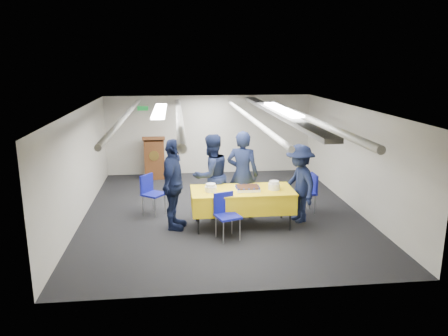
{
  "coord_description": "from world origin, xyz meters",
  "views": [
    {
      "loc": [
        -0.98,
        -9.2,
        3.3
      ],
      "look_at": [
        0.03,
        -0.2,
        1.05
      ],
      "focal_mm": 35.0,
      "sensor_mm": 36.0,
      "label": 1
    }
  ],
  "objects_px": {
    "serving_table": "(242,200)",
    "sheet_cake": "(248,188)",
    "sailor_d": "(299,183)",
    "chair_left": "(151,190)",
    "sailor_c": "(173,185)",
    "podium": "(155,157)",
    "chair_near": "(226,211)",
    "sailor_a": "(242,174)",
    "sailor_b": "(211,176)",
    "chair_right": "(309,189)"
  },
  "relations": [
    {
      "from": "chair_left",
      "to": "sailor_c",
      "type": "xyz_separation_m",
      "value": [
        0.51,
        -0.94,
        0.38
      ]
    },
    {
      "from": "sheet_cake",
      "to": "sailor_a",
      "type": "height_order",
      "value": "sailor_a"
    },
    {
      "from": "sheet_cake",
      "to": "podium",
      "type": "bearing_deg",
      "value": 116.74
    },
    {
      "from": "sheet_cake",
      "to": "chair_left",
      "type": "xyz_separation_m",
      "value": [
        -1.98,
        1.01,
        -0.28
      ]
    },
    {
      "from": "sailor_b",
      "to": "sailor_c",
      "type": "relative_size",
      "value": 0.98
    },
    {
      "from": "serving_table",
      "to": "sheet_cake",
      "type": "xyz_separation_m",
      "value": [
        0.1,
        -0.05,
        0.25
      ]
    },
    {
      "from": "chair_near",
      "to": "sailor_a",
      "type": "distance_m",
      "value": 1.29
    },
    {
      "from": "serving_table",
      "to": "podium",
      "type": "bearing_deg",
      "value": 115.87
    },
    {
      "from": "chair_near",
      "to": "chair_right",
      "type": "relative_size",
      "value": 1.0
    },
    {
      "from": "sheet_cake",
      "to": "sailor_b",
      "type": "relative_size",
      "value": 0.27
    },
    {
      "from": "podium",
      "to": "chair_left",
      "type": "relative_size",
      "value": 1.44
    },
    {
      "from": "serving_table",
      "to": "sailor_c",
      "type": "height_order",
      "value": "sailor_c"
    },
    {
      "from": "chair_right",
      "to": "chair_left",
      "type": "xyz_separation_m",
      "value": [
        -3.48,
        0.29,
        0.0
      ]
    },
    {
      "from": "serving_table",
      "to": "sailor_d",
      "type": "xyz_separation_m",
      "value": [
        1.21,
        0.15,
        0.26
      ]
    },
    {
      "from": "podium",
      "to": "sailor_c",
      "type": "height_order",
      "value": "sailor_c"
    },
    {
      "from": "sailor_d",
      "to": "sailor_a",
      "type": "bearing_deg",
      "value": -123.37
    },
    {
      "from": "podium",
      "to": "sailor_c",
      "type": "bearing_deg",
      "value": -82.1
    },
    {
      "from": "chair_right",
      "to": "sailor_a",
      "type": "bearing_deg",
      "value": -176.2
    },
    {
      "from": "sheet_cake",
      "to": "sailor_a",
      "type": "relative_size",
      "value": 0.26
    },
    {
      "from": "chair_near",
      "to": "sailor_b",
      "type": "height_order",
      "value": "sailor_b"
    },
    {
      "from": "sheet_cake",
      "to": "chair_right",
      "type": "relative_size",
      "value": 0.55
    },
    {
      "from": "chair_right",
      "to": "sailor_b",
      "type": "distance_m",
      "value": 2.2
    },
    {
      "from": "sailor_b",
      "to": "sailor_c",
      "type": "bearing_deg",
      "value": 9.26
    },
    {
      "from": "sailor_d",
      "to": "chair_right",
      "type": "bearing_deg",
      "value": 131.02
    },
    {
      "from": "sailor_d",
      "to": "sailor_c",
      "type": "bearing_deg",
      "value": -99.84
    },
    {
      "from": "sheet_cake",
      "to": "chair_near",
      "type": "bearing_deg",
      "value": -134.32
    },
    {
      "from": "serving_table",
      "to": "sheet_cake",
      "type": "distance_m",
      "value": 0.27
    },
    {
      "from": "chair_left",
      "to": "sailor_c",
      "type": "bearing_deg",
      "value": -61.64
    },
    {
      "from": "chair_left",
      "to": "sailor_d",
      "type": "xyz_separation_m",
      "value": [
        3.09,
        -0.82,
        0.29
      ]
    },
    {
      "from": "chair_near",
      "to": "sailor_c",
      "type": "bearing_deg",
      "value": 149.2
    },
    {
      "from": "serving_table",
      "to": "sailor_b",
      "type": "bearing_deg",
      "value": 130.17
    },
    {
      "from": "chair_left",
      "to": "sailor_d",
      "type": "relative_size",
      "value": 0.53
    },
    {
      "from": "sailor_d",
      "to": "chair_near",
      "type": "bearing_deg",
      "value": -78.92
    },
    {
      "from": "sailor_a",
      "to": "sailor_c",
      "type": "height_order",
      "value": "sailor_a"
    },
    {
      "from": "chair_left",
      "to": "sailor_c",
      "type": "relative_size",
      "value": 0.48
    },
    {
      "from": "podium",
      "to": "chair_right",
      "type": "xyz_separation_m",
      "value": [
        3.52,
        -3.28,
        -0.08
      ]
    },
    {
      "from": "sheet_cake",
      "to": "chair_left",
      "type": "relative_size",
      "value": 0.55
    },
    {
      "from": "chair_right",
      "to": "serving_table",
      "type": "bearing_deg",
      "value": -157.16
    },
    {
      "from": "sheet_cake",
      "to": "sailor_d",
      "type": "distance_m",
      "value": 1.13
    },
    {
      "from": "chair_near",
      "to": "sailor_a",
      "type": "relative_size",
      "value": 0.47
    },
    {
      "from": "serving_table",
      "to": "sailor_c",
      "type": "distance_m",
      "value": 1.42
    },
    {
      "from": "chair_left",
      "to": "sailor_b",
      "type": "distance_m",
      "value": 1.39
    },
    {
      "from": "chair_left",
      "to": "sailor_c",
      "type": "distance_m",
      "value": 1.13
    },
    {
      "from": "sailor_d",
      "to": "serving_table",
      "type": "bearing_deg",
      "value": -95.59
    },
    {
      "from": "podium",
      "to": "sailor_a",
      "type": "bearing_deg",
      "value": -59.31
    },
    {
      "from": "podium",
      "to": "sailor_a",
      "type": "xyz_separation_m",
      "value": [
        2.01,
        -3.38,
        0.32
      ]
    },
    {
      "from": "sailor_a",
      "to": "sailor_c",
      "type": "xyz_separation_m",
      "value": [
        -1.46,
        -0.55,
        -0.02
      ]
    },
    {
      "from": "serving_table",
      "to": "podium",
      "type": "height_order",
      "value": "podium"
    },
    {
      "from": "podium",
      "to": "sailor_d",
      "type": "relative_size",
      "value": 0.77
    },
    {
      "from": "chair_right",
      "to": "chair_left",
      "type": "distance_m",
      "value": 3.49
    }
  ]
}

